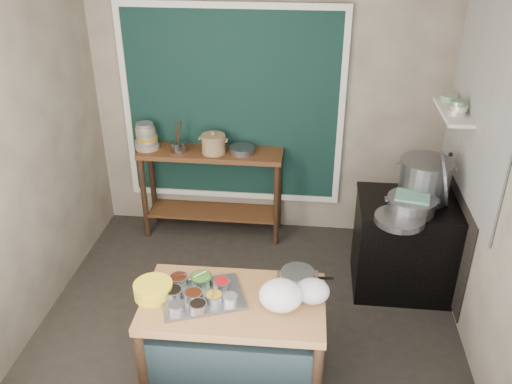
# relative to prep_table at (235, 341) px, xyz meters

# --- Properties ---
(floor) EXTENTS (3.50, 3.00, 0.02)m
(floor) POSITION_rel_prep_table_xyz_m (0.02, 0.75, -0.39)
(floor) COLOR black
(floor) RESTS_ON ground
(back_wall) EXTENTS (3.50, 0.02, 2.80)m
(back_wall) POSITION_rel_prep_table_xyz_m (0.02, 2.26, 1.02)
(back_wall) COLOR gray
(back_wall) RESTS_ON floor
(left_wall) EXTENTS (0.02, 3.00, 2.80)m
(left_wall) POSITION_rel_prep_table_xyz_m (-1.74, 0.75, 1.02)
(left_wall) COLOR gray
(left_wall) RESTS_ON floor
(right_wall) EXTENTS (0.02, 3.00, 2.80)m
(right_wall) POSITION_rel_prep_table_xyz_m (1.78, 0.75, 1.02)
(right_wall) COLOR gray
(right_wall) RESTS_ON floor
(curtain_panel) EXTENTS (2.10, 0.02, 1.90)m
(curtain_panel) POSITION_rel_prep_table_xyz_m (-0.33, 2.22, 0.98)
(curtain_panel) COLOR black
(curtain_panel) RESTS_ON back_wall
(curtain_frame) EXTENTS (2.22, 0.03, 2.02)m
(curtain_frame) POSITION_rel_prep_table_xyz_m (-0.33, 2.21, 0.98)
(curtain_frame) COLOR beige
(curtain_frame) RESTS_ON back_wall
(tile_panel) EXTENTS (0.02, 1.70, 1.70)m
(tile_panel) POSITION_rel_prep_table_xyz_m (1.76, 1.30, 1.48)
(tile_panel) COLOR #B2B2AA
(tile_panel) RESTS_ON right_wall
(soot_patch) EXTENTS (0.01, 1.30, 1.30)m
(soot_patch) POSITION_rel_prep_table_xyz_m (1.76, 1.40, 0.32)
(soot_patch) COLOR black
(soot_patch) RESTS_ON right_wall
(wall_shelf) EXTENTS (0.22, 0.70, 0.03)m
(wall_shelf) POSITION_rel_prep_table_xyz_m (1.65, 1.60, 1.23)
(wall_shelf) COLOR beige
(wall_shelf) RESTS_ON right_wall
(prep_table) EXTENTS (1.26, 0.74, 0.75)m
(prep_table) POSITION_rel_prep_table_xyz_m (0.00, 0.00, 0.00)
(prep_table) COLOR #925F35
(prep_table) RESTS_ON floor
(back_counter) EXTENTS (1.45, 0.40, 0.95)m
(back_counter) POSITION_rel_prep_table_xyz_m (-0.53, 2.03, 0.10)
(back_counter) COLOR #523217
(back_counter) RESTS_ON floor
(stove_block) EXTENTS (0.90, 0.68, 0.85)m
(stove_block) POSITION_rel_prep_table_xyz_m (1.37, 1.30, 0.05)
(stove_block) COLOR black
(stove_block) RESTS_ON floor
(stove_top) EXTENTS (0.92, 0.69, 0.03)m
(stove_top) POSITION_rel_prep_table_xyz_m (1.37, 1.30, 0.49)
(stove_top) COLOR black
(stove_top) RESTS_ON stove_block
(condiment_tray) EXTENTS (0.65, 0.56, 0.02)m
(condiment_tray) POSITION_rel_prep_table_xyz_m (-0.22, -0.01, 0.39)
(condiment_tray) COLOR gray
(condiment_tray) RESTS_ON prep_table
(condiment_bowls) EXTENTS (0.52, 0.43, 0.06)m
(condiment_bowls) POSITION_rel_prep_table_xyz_m (-0.25, 0.00, 0.43)
(condiment_bowls) COLOR gray
(condiment_bowls) RESTS_ON condiment_tray
(yellow_basin) EXTENTS (0.33, 0.33, 0.10)m
(yellow_basin) POSITION_rel_prep_table_xyz_m (-0.55, -0.02, 0.43)
(yellow_basin) COLOR yellow
(yellow_basin) RESTS_ON prep_table
(saucepan) EXTENTS (0.26, 0.26, 0.13)m
(saucepan) POSITION_rel_prep_table_xyz_m (0.43, 0.19, 0.44)
(saucepan) COLOR gray
(saucepan) RESTS_ON prep_table
(plastic_bag_a) EXTENTS (0.31, 0.27, 0.22)m
(plastic_bag_a) POSITION_rel_prep_table_xyz_m (0.32, -0.06, 0.48)
(plastic_bag_a) COLOR white
(plastic_bag_a) RESTS_ON prep_table
(plastic_bag_b) EXTENTS (0.29, 0.27, 0.17)m
(plastic_bag_b) POSITION_rel_prep_table_xyz_m (0.53, 0.04, 0.46)
(plastic_bag_b) COLOR white
(plastic_bag_b) RESTS_ON prep_table
(bowl_stack) EXTENTS (0.24, 0.24, 0.27)m
(bowl_stack) POSITION_rel_prep_table_xyz_m (-1.17, 2.02, 0.69)
(bowl_stack) COLOR tan
(bowl_stack) RESTS_ON back_counter
(utensil_cup) EXTENTS (0.20, 0.20, 0.10)m
(utensil_cup) POSITION_rel_prep_table_xyz_m (-0.84, 1.99, 0.62)
(utensil_cup) COLOR gray
(utensil_cup) RESTS_ON back_counter
(ceramic_crock) EXTENTS (0.28, 0.28, 0.17)m
(ceramic_crock) POSITION_rel_prep_table_xyz_m (-0.49, 1.99, 0.66)
(ceramic_crock) COLOR #896A4B
(ceramic_crock) RESTS_ON back_counter
(wide_bowl) EXTENTS (0.31, 0.31, 0.06)m
(wide_bowl) POSITION_rel_prep_table_xyz_m (-0.21, 2.02, 0.61)
(wide_bowl) COLOR gray
(wide_bowl) RESTS_ON back_counter
(stock_pot) EXTENTS (0.48, 0.48, 0.36)m
(stock_pot) POSITION_rel_prep_table_xyz_m (1.45, 1.38, 0.68)
(stock_pot) COLOR gray
(stock_pot) RESTS_ON stove_top
(pot_lid) EXTENTS (0.17, 0.48, 0.46)m
(pot_lid) POSITION_rel_prep_table_xyz_m (1.60, 1.32, 0.73)
(pot_lid) COLOR gray
(pot_lid) RESTS_ON stove_top
(steamer) EXTENTS (0.43, 0.43, 0.13)m
(steamer) POSITION_rel_prep_table_xyz_m (1.32, 1.13, 0.57)
(steamer) COLOR gray
(steamer) RESTS_ON stove_top
(green_cloth) EXTENTS (0.31, 0.26, 0.02)m
(green_cloth) POSITION_rel_prep_table_xyz_m (1.32, 1.13, 0.65)
(green_cloth) COLOR #5B967D
(green_cloth) RESTS_ON steamer
(shallow_pan) EXTENTS (0.47, 0.47, 0.05)m
(shallow_pan) POSITION_rel_prep_table_xyz_m (1.21, 0.95, 0.53)
(shallow_pan) COLOR gray
(shallow_pan) RESTS_ON stove_top
(shelf_bowl_stack) EXTENTS (0.15, 0.15, 0.12)m
(shelf_bowl_stack) POSITION_rel_prep_table_xyz_m (1.65, 1.49, 1.29)
(shelf_bowl_stack) COLOR silver
(shelf_bowl_stack) RESTS_ON wall_shelf
(shelf_bowl_green) EXTENTS (0.18, 0.18, 0.05)m
(shelf_bowl_green) POSITION_rel_prep_table_xyz_m (1.65, 1.83, 1.27)
(shelf_bowl_green) COLOR gray
(shelf_bowl_green) RESTS_ON wall_shelf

